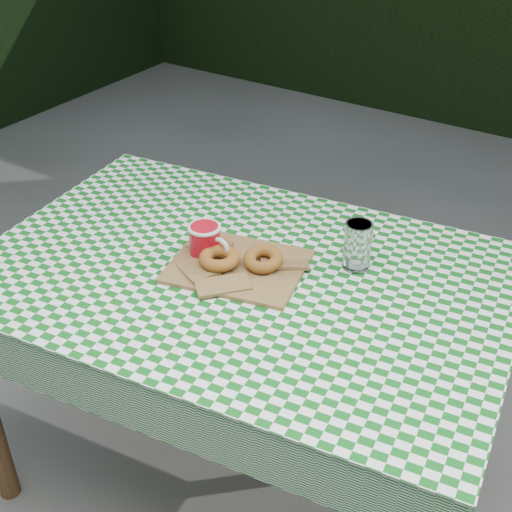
{
  "coord_description": "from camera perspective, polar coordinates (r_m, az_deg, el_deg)",
  "views": [
    {
      "loc": [
        0.78,
        -1.36,
        1.74
      ],
      "look_at": [
        -0.01,
        -0.15,
        0.79
      ],
      "focal_mm": 48.3,
      "sensor_mm": 36.0,
      "label": 1
    }
  ],
  "objects": [
    {
      "name": "bagel_front",
      "position": [
        1.72,
        -3.07,
        -0.19
      ],
      "size": [
        0.1,
        0.1,
        0.03
      ],
      "primitive_type": "torus",
      "rotation": [
        0.0,
        0.0,
        0.0
      ],
      "color": "#94511E",
      "rests_on": "paper_bag"
    },
    {
      "name": "drinking_glass",
      "position": [
        1.73,
        8.39,
        0.86
      ],
      "size": [
        0.09,
        0.09,
        0.13
      ],
      "primitive_type": "cylinder",
      "rotation": [
        0.0,
        0.0,
        -0.26
      ],
      "color": "silver",
      "rests_on": "tablecloth"
    },
    {
      "name": "paper_bag",
      "position": [
        1.74,
        -1.53,
        -0.75
      ],
      "size": [
        0.38,
        0.33,
        0.02
      ],
      "primitive_type": "cube",
      "rotation": [
        0.0,
        0.0,
        0.22
      ],
      "color": "olive",
      "rests_on": "tablecloth"
    },
    {
      "name": "tablecloth",
      "position": [
        1.73,
        -1.23,
        -1.35
      ],
      "size": [
        1.44,
        1.06,
        0.01
      ],
      "primitive_type": "cube",
      "rotation": [
        0.0,
        0.0,
        0.12
      ],
      "color": "#0E5B17",
      "rests_on": "table"
    },
    {
      "name": "ground",
      "position": [
        2.34,
        2.23,
        -14.67
      ],
      "size": [
        60.0,
        60.0,
        0.0
      ],
      "primitive_type": "plane",
      "color": "#4F4F4A",
      "rests_on": "ground"
    },
    {
      "name": "bagel_back",
      "position": [
        1.72,
        0.58,
        -0.24
      ],
      "size": [
        0.12,
        0.12,
        0.03
      ],
      "primitive_type": "torus",
      "rotation": [
        0.0,
        0.0,
        0.21
      ],
      "color": "brown",
      "rests_on": "paper_bag"
    },
    {
      "name": "coffee_mug",
      "position": [
        1.77,
        -4.26,
        1.23
      ],
      "size": [
        0.17,
        0.17,
        0.09
      ],
      "primitive_type": null,
      "rotation": [
        0.0,
        0.0,
        -0.05
      ],
      "color": "#AA0A18",
      "rests_on": "tablecloth"
    },
    {
      "name": "table",
      "position": [
        1.97,
        -1.1,
        -10.42
      ],
      "size": [
        1.42,
        1.04,
        0.75
      ],
      "primitive_type": "cube",
      "rotation": [
        0.0,
        0.0,
        0.12
      ],
      "color": "brown",
      "rests_on": "ground"
    }
  ]
}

